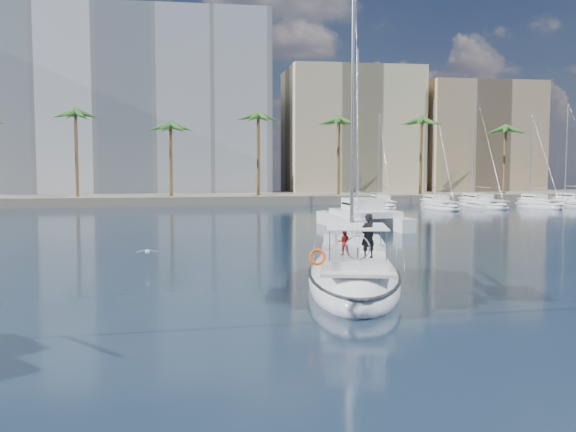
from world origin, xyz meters
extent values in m
plane|color=black|center=(0.00, 0.00, 0.00)|extent=(160.00, 160.00, 0.00)
cube|color=gray|center=(0.00, 61.00, 0.60)|extent=(120.00, 14.00, 1.20)
cube|color=white|center=(-12.00, 73.00, 14.00)|extent=(42.00, 16.00, 28.00)
cube|color=beige|center=(22.00, 70.00, 10.00)|extent=(20.00, 14.00, 20.00)
cube|color=tan|center=(42.00, 68.00, 9.00)|extent=(18.00, 12.00, 18.00)
cylinder|color=brown|center=(0.00, 57.00, 5.25)|extent=(0.44, 0.44, 10.50)
sphere|color=#336826|center=(0.00, 57.00, 10.50)|extent=(3.60, 3.60, 3.60)
cylinder|color=brown|center=(34.00, 57.00, 5.25)|extent=(0.44, 0.44, 10.50)
sphere|color=#336826|center=(34.00, 57.00, 10.50)|extent=(3.60, 3.60, 3.60)
ellipsoid|color=white|center=(3.39, -1.18, 0.38)|extent=(6.61, 12.97, 2.57)
ellipsoid|color=black|center=(3.39, -1.18, 0.75)|extent=(6.67, 13.09, 0.18)
cube|color=silver|center=(3.34, -1.42, 1.35)|extent=(4.81, 9.69, 0.12)
cube|color=white|center=(3.66, -0.02, 1.71)|extent=(3.49, 4.54, 0.60)
cube|color=black|center=(3.66, -0.02, 1.73)|extent=(3.40, 4.08, 0.14)
cylinder|color=#B7BABF|center=(3.98, 1.37, 9.54)|extent=(0.15, 0.15, 16.26)
cylinder|color=#B7BABF|center=(3.42, -1.07, 2.91)|extent=(1.22, 4.91, 0.11)
cube|color=white|center=(2.81, -3.74, 1.59)|extent=(2.98, 3.55, 0.36)
cube|color=white|center=(2.78, -3.86, 2.96)|extent=(2.98, 3.55, 0.04)
torus|color=silver|center=(2.54, -4.90, 2.26)|extent=(0.94, 0.27, 0.96)
torus|color=#FF4D0D|center=(0.96, -5.03, 1.96)|extent=(0.66, 0.33, 0.64)
imported|color=black|center=(3.08, -4.39, 2.65)|extent=(0.74, 0.62, 1.75)
imported|color=maroon|center=(2.40, -3.36, 2.29)|extent=(0.58, 0.49, 1.04)
cube|color=white|center=(9.10, 24.16, 0.55)|extent=(2.00, 10.36, 1.10)
cube|color=white|center=(13.03, 24.47, 0.55)|extent=(2.00, 10.36, 1.10)
cube|color=white|center=(11.11, 23.80, 1.30)|extent=(4.97, 6.00, 0.50)
cube|color=white|center=(11.07, 24.31, 2.00)|extent=(3.06, 3.30, 1.00)
cube|color=black|center=(11.07, 24.31, 2.05)|extent=(3.05, 2.89, 0.18)
cylinder|color=#B7BABF|center=(10.95, 25.85, 8.36)|extent=(0.18, 0.18, 13.73)
ellipsoid|color=silver|center=(-5.87, 6.05, 0.81)|extent=(0.24, 0.46, 0.22)
sphere|color=silver|center=(-5.87, 6.27, 0.83)|extent=(0.12, 0.12, 0.12)
cube|color=gray|center=(-6.19, 6.05, 0.84)|extent=(0.52, 0.19, 0.12)
cube|color=gray|center=(-5.54, 6.05, 0.84)|extent=(0.52, 0.19, 0.12)
camera|label=1|loc=(-3.94, -28.24, 5.45)|focal=40.00mm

